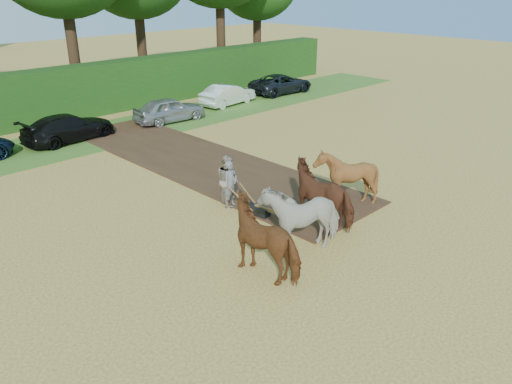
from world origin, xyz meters
TOP-DOWN VIEW (x-y plane):
  - ground at (0.00, 0.00)m, footprint 120.00×120.00m
  - earth_strip at (1.50, 7.00)m, footprint 4.50×17.00m
  - grass_verge at (0.00, 14.00)m, footprint 50.00×5.00m
  - hedgerow at (0.00, 18.50)m, footprint 46.00×1.60m
  - spectator_near at (-0.63, 2.69)m, footprint 1.01×1.13m
  - plough_team at (-0.22, -0.85)m, footprint 7.04×5.55m
  - parked_cars at (-0.24, 14.31)m, footprint 36.45×3.15m

SIDE VIEW (x-z plane):
  - ground at x=0.00m, z-range 0.00..0.00m
  - grass_verge at x=0.00m, z-range 0.00..0.03m
  - earth_strip at x=1.50m, z-range 0.00..0.05m
  - parked_cars at x=-0.24m, z-range -0.04..1.43m
  - spectator_near at x=-0.63m, z-range 0.00..1.90m
  - plough_team at x=-0.22m, z-range -0.01..2.11m
  - hedgerow at x=0.00m, z-range 0.00..3.00m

